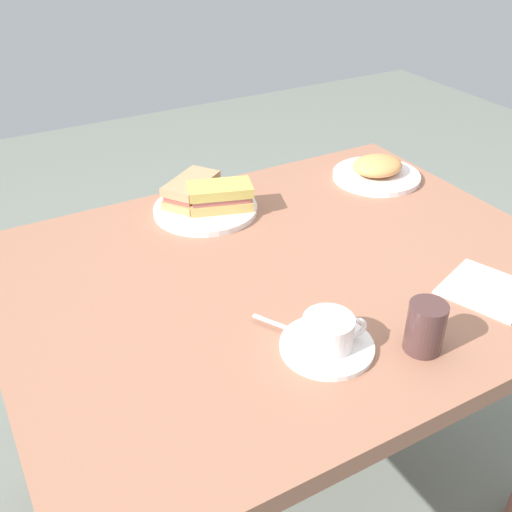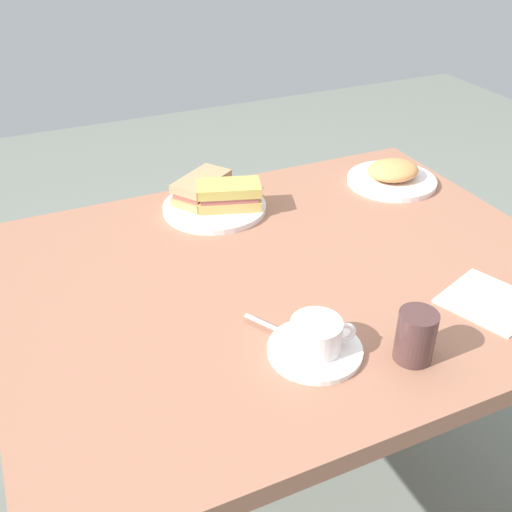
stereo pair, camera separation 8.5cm
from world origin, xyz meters
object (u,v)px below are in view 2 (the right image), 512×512
object	(u,v)px
coffee_saucer	(315,350)
napkin	(489,301)
dining_table	(287,316)
side_plate	(392,181)
sandwich_front	(229,195)
sandwich_plate	(215,207)
drinking_glass	(415,336)
coffee_cup	(317,334)
sandwich_back	(202,188)
spoon	(276,329)

from	to	relation	value
coffee_saucer	napkin	bearing A→B (deg)	-1.92
dining_table	side_plate	xyz separation A→B (m)	(0.42, 0.25, 0.12)
sandwich_front	dining_table	bearing A→B (deg)	-86.52
napkin	sandwich_plate	bearing A→B (deg)	121.32
sandwich_front	drinking_glass	size ratio (longest dim) A/B	1.81
drinking_glass	sandwich_plate	bearing A→B (deg)	100.29
dining_table	coffee_cup	distance (m)	0.29
dining_table	coffee_saucer	distance (m)	0.28
sandwich_back	coffee_cup	bearing A→B (deg)	-91.21
spoon	sandwich_back	bearing A→B (deg)	84.18
drinking_glass	spoon	bearing A→B (deg)	141.00
coffee_saucer	napkin	size ratio (longest dim) A/B	1.06
napkin	spoon	bearing A→B (deg)	168.71
side_plate	sandwich_back	bearing A→B (deg)	168.70
sandwich_front	coffee_saucer	distance (m)	0.52
coffee_cup	napkin	distance (m)	0.36
dining_table	sandwich_front	size ratio (longest dim) A/B	6.98
sandwich_back	coffee_saucer	bearing A→B (deg)	-91.35
sandwich_back	coffee_cup	xyz separation A→B (m)	(-0.01, -0.58, -0.00)
side_plate	spoon	bearing A→B (deg)	-141.96
dining_table	coffee_saucer	bearing A→B (deg)	-107.07
sandwich_back	drinking_glass	distance (m)	0.67
spoon	napkin	bearing A→B (deg)	-11.29
sandwich_back	coffee_cup	world-z (taller)	sandwich_back
side_plate	drinking_glass	world-z (taller)	drinking_glass
side_plate	drinking_glass	size ratio (longest dim) A/B	2.51
coffee_saucer	sandwich_back	bearing A→B (deg)	88.65
napkin	coffee_cup	bearing A→B (deg)	178.14
coffee_cup	drinking_glass	distance (m)	0.16
coffee_saucer	side_plate	world-z (taller)	side_plate
coffee_cup	spoon	xyz separation A→B (m)	(-0.04, 0.07, -0.03)
spoon	sandwich_plate	bearing A→B (deg)	81.88
sandwich_back	drinking_glass	xyz separation A→B (m)	(0.13, -0.66, 0.00)
coffee_saucer	spoon	xyz separation A→B (m)	(-0.04, 0.07, 0.01)
sandwich_front	side_plate	size ratio (longest dim) A/B	0.72
sandwich_plate	side_plate	world-z (taller)	same
sandwich_back	spoon	size ratio (longest dim) A/B	1.81
napkin	drinking_glass	bearing A→B (deg)	-163.90
spoon	side_plate	size ratio (longest dim) A/B	0.40
coffee_saucer	napkin	distance (m)	0.36
sandwich_plate	sandwich_back	size ratio (longest dim) A/B	1.47
spoon	sandwich_front	bearing A→B (deg)	77.98
sandwich_plate	drinking_glass	xyz separation A→B (m)	(0.11, -0.61, 0.04)
sandwich_front	coffee_saucer	xyz separation A→B (m)	(-0.06, -0.51, -0.04)
sandwich_back	coffee_saucer	size ratio (longest dim) A/B	1.04
sandwich_plate	coffee_cup	bearing A→B (deg)	-92.87
sandwich_plate	sandwich_back	world-z (taller)	sandwich_back
coffee_cup	spoon	size ratio (longest dim) A/B	1.19
coffee_cup	napkin	world-z (taller)	coffee_cup
drinking_glass	coffee_saucer	bearing A→B (deg)	151.31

